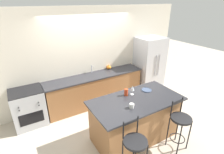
{
  "coord_description": "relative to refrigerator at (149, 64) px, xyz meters",
  "views": [
    {
      "loc": [
        -1.87,
        -3.74,
        2.84
      ],
      "look_at": [
        0.05,
        -0.51,
        1.16
      ],
      "focal_mm": 28.0,
      "sensor_mm": 36.0,
      "label": 1
    }
  ],
  "objects": [
    {
      "name": "refrigerator",
      "position": [
        0.0,
        0.0,
        0.0
      ],
      "size": [
        0.84,
        0.74,
        1.77
      ],
      "color": "#BCBCC1",
      "rests_on": "ground_plane"
    },
    {
      "name": "wall_back",
      "position": [
        -1.92,
        0.38,
        0.47
      ],
      "size": [
        6.0,
        0.07,
        2.7
      ],
      "color": "beige",
      "rests_on": "ground_plane"
    },
    {
      "name": "coffee_mug",
      "position": [
        -2.05,
        -1.81,
        0.12
      ],
      "size": [
        0.12,
        0.09,
        0.09
      ],
      "color": "white",
      "rests_on": "kitchen_island"
    },
    {
      "name": "ground_plane",
      "position": [
        -1.92,
        -0.27,
        -0.88
      ],
      "size": [
        18.0,
        18.0,
        0.0
      ],
      "primitive_type": "plane",
      "color": "beige"
    },
    {
      "name": "kitchen_island",
      "position": [
        -1.79,
        -1.64,
        -0.4
      ],
      "size": [
        1.92,
        0.99,
        0.96
      ],
      "color": "#936038",
      "rests_on": "ground_plane"
    },
    {
      "name": "tumbler_cup",
      "position": [
        -1.87,
        -1.37,
        0.15
      ],
      "size": [
        0.08,
        0.08,
        0.15
      ],
      "color": "red",
      "rests_on": "kitchen_island"
    },
    {
      "name": "pumpkin_decoration",
      "position": [
        -1.36,
        0.27,
        0.08
      ],
      "size": [
        0.15,
        0.15,
        0.14
      ],
      "color": "orange",
      "rests_on": "back_counter"
    },
    {
      "name": "bar_stool_near",
      "position": [
        -2.36,
        -2.35,
        -0.28
      ],
      "size": [
        0.4,
        0.4,
        1.08
      ],
      "color": "black",
      "rests_on": "ground_plane"
    },
    {
      "name": "dinner_plate",
      "position": [
        -1.35,
        -1.42,
        0.08
      ],
      "size": [
        0.23,
        0.23,
        0.02
      ],
      "color": "#425170",
      "rests_on": "kitchen_island"
    },
    {
      "name": "sink_faucet",
      "position": [
        -1.92,
        0.27,
        0.16
      ],
      "size": [
        0.02,
        0.13,
        0.22
      ],
      "color": "#ADAFB5",
      "rests_on": "back_counter"
    },
    {
      "name": "bar_stool_far",
      "position": [
        -1.22,
        -2.32,
        -0.28
      ],
      "size": [
        0.4,
        0.4,
        1.08
      ],
      "color": "black",
      "rests_on": "ground_plane"
    },
    {
      "name": "oven_range",
      "position": [
        -3.71,
        0.04,
        -0.42
      ],
      "size": [
        0.72,
        0.65,
        0.92
      ],
      "color": "#ADAFB5",
      "rests_on": "ground_plane"
    },
    {
      "name": "back_counter",
      "position": [
        -1.92,
        0.08,
        -0.43
      ],
      "size": [
        2.83,
        0.63,
        0.91
      ],
      "color": "#936038",
      "rests_on": "ground_plane"
    },
    {
      "name": "wine_glass",
      "position": [
        -1.74,
        -1.41,
        0.22
      ],
      "size": [
        0.08,
        0.08,
        0.21
      ],
      "color": "white",
      "rests_on": "kitchen_island"
    }
  ]
}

